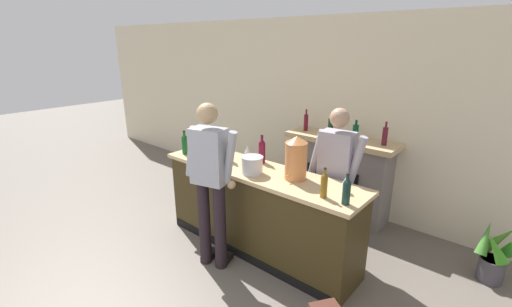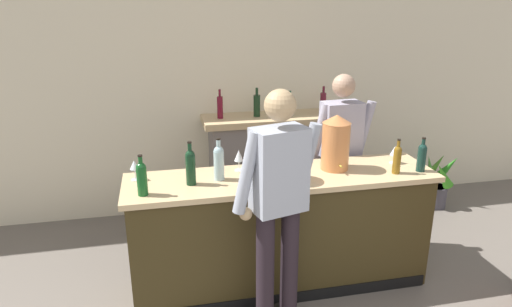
{
  "view_description": "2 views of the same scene",
  "coord_description": "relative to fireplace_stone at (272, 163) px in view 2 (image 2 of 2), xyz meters",
  "views": [
    {
      "loc": [
        2.24,
        -0.05,
        2.39
      ],
      "look_at": [
        -0.3,
        2.94,
        1.11
      ],
      "focal_mm": 24.0,
      "sensor_mm": 36.0,
      "label": 1
    },
    {
      "loc": [
        -1.01,
        -0.59,
        2.37
      ],
      "look_at": [
        -0.21,
        3.09,
        1.09
      ],
      "focal_mm": 32.0,
      "sensor_mm": 36.0,
      "label": 2
    }
  ],
  "objects": [
    {
      "name": "wine_bottle_rose_blush",
      "position": [
        -1.38,
        -1.62,
        0.57
      ],
      "size": [
        0.08,
        0.08,
        0.31
      ],
      "color": "#134B1C",
      "rests_on": "bar_counter"
    },
    {
      "name": "wine_glass_front_right",
      "position": [
        -0.61,
        -1.28,
        0.56
      ],
      "size": [
        0.08,
        0.08,
        0.18
      ],
      "color": "silver",
      "rests_on": "bar_counter"
    },
    {
      "name": "wine_glass_back_row",
      "position": [
        0.74,
        -1.38,
        0.54
      ],
      "size": [
        0.08,
        0.08,
        0.16
      ],
      "color": "silver",
      "rests_on": "bar_counter"
    },
    {
      "name": "ice_bucket_steel",
      "position": [
        -0.26,
        -1.58,
        0.53
      ],
      "size": [
        0.24,
        0.24,
        0.19
      ],
      "color": "silver",
      "rests_on": "bar_counter"
    },
    {
      "name": "wine_bottle_cabernet_heavy",
      "position": [
        0.86,
        -1.61,
        0.56
      ],
      "size": [
        0.07,
        0.07,
        0.29
      ],
      "color": "#132F27",
      "rests_on": "bar_counter"
    },
    {
      "name": "fireplace_stone",
      "position": [
        0.0,
        0.0,
        0.0
      ],
      "size": [
        1.55,
        0.52,
        1.47
      ],
      "color": "gray",
      "rests_on": "ground_plane"
    },
    {
      "name": "wine_bottle_port_short",
      "position": [
        -1.02,
        -1.49,
        0.58
      ],
      "size": [
        0.08,
        0.08,
        0.34
      ],
      "color": "black",
      "rests_on": "bar_counter"
    },
    {
      "name": "wine_glass_by_dispenser",
      "position": [
        -1.44,
        -1.31,
        0.55
      ],
      "size": [
        0.07,
        0.07,
        0.16
      ],
      "color": "silver",
      "rests_on": "bar_counter"
    },
    {
      "name": "wine_bottle_burgundy_dark",
      "position": [
        0.64,
        -1.61,
        0.56
      ],
      "size": [
        0.06,
        0.06,
        0.29
      ],
      "color": "brown",
      "rests_on": "bar_counter"
    },
    {
      "name": "person_customer",
      "position": [
        -0.47,
        -2.01,
        0.43
      ],
      "size": [
        0.64,
        0.37,
        1.83
      ],
      "color": "black",
      "rests_on": "ground_plane"
    },
    {
      "name": "wine_bottle_merlot_tall",
      "position": [
        -0.79,
        -1.44,
        0.59
      ],
      "size": [
        0.08,
        0.08,
        0.34
      ],
      "color": "#9CBBC0",
      "rests_on": "bar_counter"
    },
    {
      "name": "potted_plant_corner",
      "position": [
        1.96,
        -0.32,
        -0.27
      ],
      "size": [
        0.4,
        0.37,
        0.67
      ],
      "color": "#46424A",
      "rests_on": "ground_plane"
    },
    {
      "name": "wine_bottle_riesling_slim",
      "position": [
        -0.41,
        -1.23,
        0.59
      ],
      "size": [
        0.08,
        0.08,
        0.34
      ],
      "color": "maroon",
      "rests_on": "bar_counter"
    },
    {
      "name": "person_bartender",
      "position": [
        0.42,
        -0.96,
        0.38
      ],
      "size": [
        0.66,
        0.32,
        1.74
      ],
      "color": "#523D3D",
      "rests_on": "ground_plane"
    },
    {
      "name": "copper_dispenser",
      "position": [
        0.18,
        -1.4,
        0.67
      ],
      "size": [
        0.23,
        0.27,
        0.47
      ],
      "color": "#C47641",
      "rests_on": "bar_counter"
    },
    {
      "name": "bar_counter",
      "position": [
        -0.28,
        -1.46,
        -0.08
      ],
      "size": [
        2.53,
        0.64,
        1.02
      ],
      "color": "#382D14",
      "rests_on": "ground_plane"
    },
    {
      "name": "wall_back_panel",
      "position": [
        -0.21,
        0.26,
        0.79
      ],
      "size": [
        12.0,
        0.07,
        2.75
      ],
      "color": "beige",
      "rests_on": "ground_plane"
    }
  ]
}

